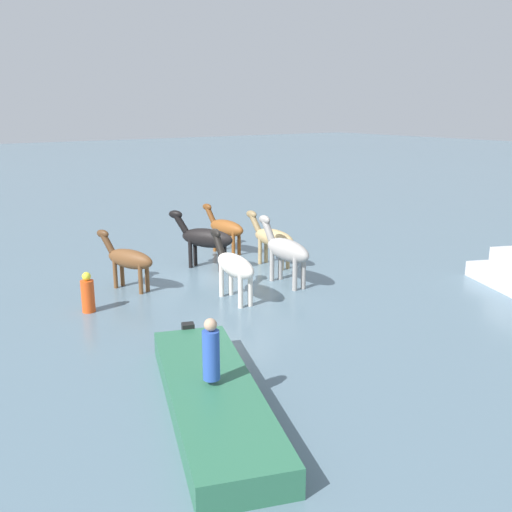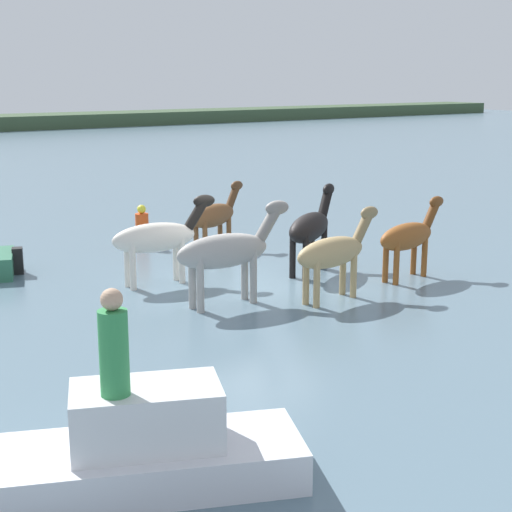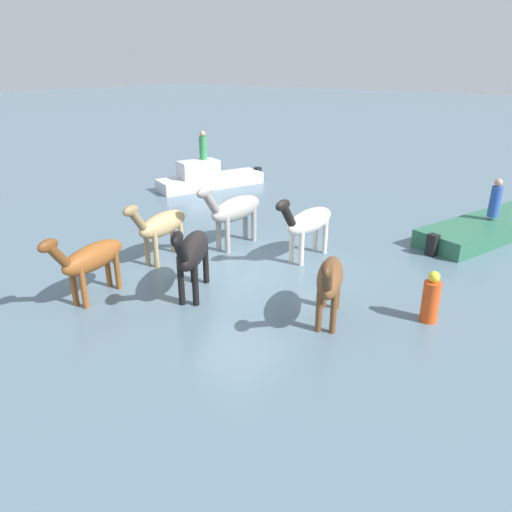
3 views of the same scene
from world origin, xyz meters
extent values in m
plane|color=slate|center=(0.00, 0.00, 0.00)|extent=(157.82, 157.82, 0.00)
ellipsoid|color=black|center=(1.44, -0.03, 1.09)|extent=(2.01, 1.49, 0.67)
cylinder|color=black|center=(1.88, 0.40, 0.55)|extent=(0.15, 0.15, 1.09)
cylinder|color=black|center=(2.04, 0.12, 0.55)|extent=(0.15, 0.15, 1.09)
cylinder|color=black|center=(0.85, -0.19, 0.55)|extent=(0.15, 0.15, 1.09)
cylinder|color=black|center=(1.01, -0.46, 0.55)|extent=(0.15, 0.15, 1.09)
cylinder|color=black|center=(2.35, 0.49, 1.52)|extent=(0.64, 0.50, 0.73)
ellipsoid|color=black|center=(2.54, 0.59, 1.82)|extent=(0.58, 0.47, 0.29)
ellipsoid|color=#9E9993|center=(-1.65, -1.14, 1.13)|extent=(2.07, 0.68, 0.69)
cylinder|color=#9E9993|center=(-1.03, -1.00, 0.57)|extent=(0.15, 0.15, 1.13)
cylinder|color=#9E9993|center=(-1.04, -1.33, 0.57)|extent=(0.15, 0.15, 1.13)
cylinder|color=#9E9993|center=(-2.26, -0.96, 0.57)|extent=(0.15, 0.15, 1.13)
cylinder|color=#9E9993|center=(-2.27, -1.29, 0.57)|extent=(0.15, 0.15, 1.13)
cylinder|color=slate|center=(-0.56, -1.18, 1.58)|extent=(0.64, 0.26, 0.75)
ellipsoid|color=slate|center=(-0.34, -1.19, 1.89)|extent=(0.57, 0.26, 0.30)
ellipsoid|color=brown|center=(0.74, 3.12, 0.98)|extent=(1.84, 1.16, 0.60)
cylinder|color=brown|center=(1.17, 3.45, 0.49)|extent=(0.13, 0.13, 0.98)
cylinder|color=brown|center=(1.28, 3.18, 0.49)|extent=(0.13, 0.13, 0.98)
cylinder|color=brown|center=(0.19, 3.05, 0.49)|extent=(0.13, 0.13, 0.98)
cylinder|color=brown|center=(0.30, 2.78, 0.49)|extent=(0.13, 0.13, 0.98)
cylinder|color=#50311A|center=(1.61, 3.47, 1.37)|extent=(0.58, 0.40, 0.65)
ellipsoid|color=#50311A|center=(1.78, 3.54, 1.64)|extent=(0.53, 0.38, 0.26)
ellipsoid|color=silver|center=(-2.03, 1.07, 1.07)|extent=(1.98, 0.73, 0.65)
cylinder|color=silver|center=(-1.44, 1.18, 0.54)|extent=(0.14, 0.14, 1.07)
cylinder|color=silver|center=(-1.46, 0.87, 0.54)|extent=(0.14, 0.14, 1.07)
cylinder|color=silver|center=(-2.60, 1.28, 0.54)|extent=(0.14, 0.14, 1.07)
cylinder|color=silver|center=(-2.62, 0.96, 0.54)|extent=(0.14, 0.14, 1.07)
cylinder|color=black|center=(-1.00, 0.99, 1.50)|extent=(0.61, 0.27, 0.71)
ellipsoid|color=black|center=(-0.80, 0.97, 1.79)|extent=(0.55, 0.27, 0.29)
ellipsoid|color=brown|center=(2.89, -1.75, 1.00)|extent=(1.87, 0.81, 0.61)
cylinder|color=brown|center=(3.40, -1.52, 0.50)|extent=(0.13, 0.13, 1.00)
cylinder|color=brown|center=(3.44, -1.80, 0.50)|extent=(0.13, 0.13, 1.00)
cylinder|color=brown|center=(2.33, -1.69, 0.50)|extent=(0.13, 0.13, 1.00)
cylinder|color=brown|center=(2.37, -1.98, 0.50)|extent=(0.13, 0.13, 1.00)
cylinder|color=brown|center=(3.83, -1.59, 1.39)|extent=(0.58, 0.29, 0.67)
ellipsoid|color=brown|center=(4.02, -1.56, 1.66)|extent=(0.52, 0.28, 0.27)
ellipsoid|color=tan|center=(0.35, -2.11, 1.02)|extent=(1.91, 0.77, 0.62)
cylinder|color=tan|center=(0.88, -1.89, 0.51)|extent=(0.14, 0.14, 1.02)
cylinder|color=tan|center=(0.92, -2.19, 0.51)|extent=(0.14, 0.14, 1.02)
cylinder|color=tan|center=(-0.22, -2.03, 0.51)|extent=(0.14, 0.14, 1.02)
cylinder|color=tan|center=(-0.18, -2.33, 0.51)|extent=(0.14, 0.14, 1.02)
cylinder|color=olive|center=(1.33, -1.99, 1.43)|extent=(0.59, 0.28, 0.68)
ellipsoid|color=olive|center=(1.52, -1.96, 1.71)|extent=(0.53, 0.28, 0.27)
cube|color=#2D6B4C|center=(-6.97, 4.82, 0.19)|extent=(5.88, 3.43, 0.67)
cube|color=black|center=(-4.20, 3.82, 0.26)|extent=(0.32, 0.34, 0.72)
cylinder|color=#2D51B2|center=(-6.92, 4.81, 1.10)|extent=(0.32, 0.32, 0.95)
sphere|color=tan|center=(-6.92, 4.81, 1.69)|extent=(0.24, 0.24, 0.24)
cylinder|color=#E54C19|center=(-0.43, 4.88, 0.45)|extent=(0.36, 0.36, 0.90)
sphere|color=yellow|center=(-0.43, 4.88, 1.02)|extent=(0.24, 0.24, 0.24)
camera|label=1|loc=(-15.28, 9.71, 5.51)|focal=40.09mm
camera|label=2|loc=(-9.72, -13.91, 4.54)|focal=54.47mm
camera|label=3|loc=(8.94, 7.07, 5.13)|focal=33.70mm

